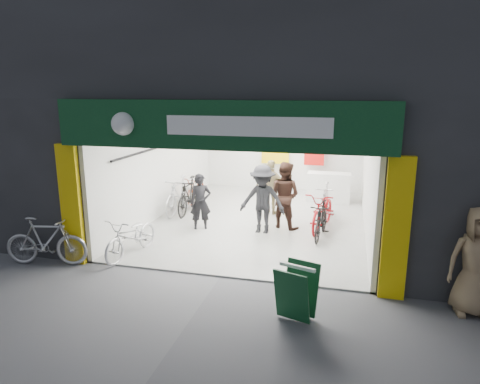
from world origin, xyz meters
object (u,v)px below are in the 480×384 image
at_px(parked_bike, 46,241).
at_px(pedestrian_near, 477,262).
at_px(sandwich_board, 297,291).
at_px(bike_left_front, 132,236).
at_px(bike_right_front, 321,220).

distance_m(parked_bike, pedestrian_near, 8.29).
height_order(parked_bike, sandwich_board, parked_bike).
xyz_separation_m(bike_left_front, bike_right_front, (4.05, 2.26, 0.00)).
bearing_deg(parked_bike, bike_right_front, -71.37).
bearing_deg(bike_left_front, pedestrian_near, 0.78).
relative_size(bike_left_front, parked_bike, 1.01).
height_order(bike_right_front, parked_bike, parked_bike).
xyz_separation_m(bike_left_front, sandwich_board, (3.92, -1.80, 0.03)).
height_order(bike_right_front, sandwich_board, bike_right_front).
height_order(bike_right_front, pedestrian_near, pedestrian_near).
xyz_separation_m(bike_right_front, sandwich_board, (-0.13, -4.07, 0.02)).
bearing_deg(bike_right_front, parked_bike, -144.39).
relative_size(bike_right_front, sandwich_board, 1.75).
relative_size(parked_bike, pedestrian_near, 0.96).
xyz_separation_m(bike_left_front, pedestrian_near, (6.76, -0.90, 0.46)).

